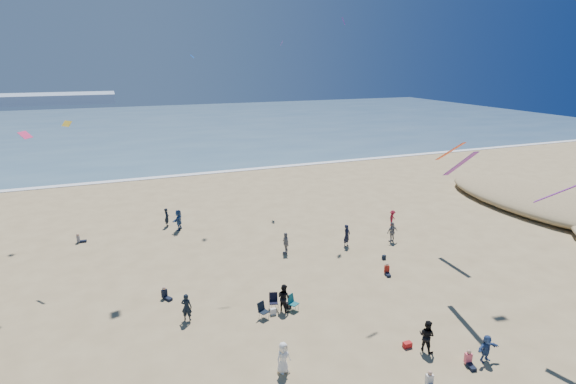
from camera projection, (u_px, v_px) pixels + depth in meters
name	position (u px, v px, depth m)	size (l,w,h in m)	color
ocean	(144.00, 127.00, 104.43)	(220.00, 100.00, 0.06)	#476B84
surf_line	(173.00, 176.00, 59.74)	(220.00, 1.20, 0.08)	white
standing_flyers	(280.00, 267.00, 31.67)	(33.64, 26.50, 1.89)	black
seated_group	(279.00, 296.00, 28.66)	(21.93, 25.87, 0.84)	silver
chair_cluster	(277.00, 305.00, 27.39)	(2.81, 1.57, 1.00)	black
white_tote	(273.00, 311.00, 27.26)	(0.35, 0.20, 0.40)	silver
black_backpack	(288.00, 305.00, 27.97)	(0.30, 0.22, 0.38)	black
cooler	(407.00, 345.00, 24.15)	(0.45, 0.30, 0.30)	red
navy_bag	(384.00, 257.00, 34.82)	(0.28, 0.18, 0.34)	black
kites_aloft	(347.00, 68.00, 30.79)	(34.75, 39.13, 25.37)	#D0F71A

